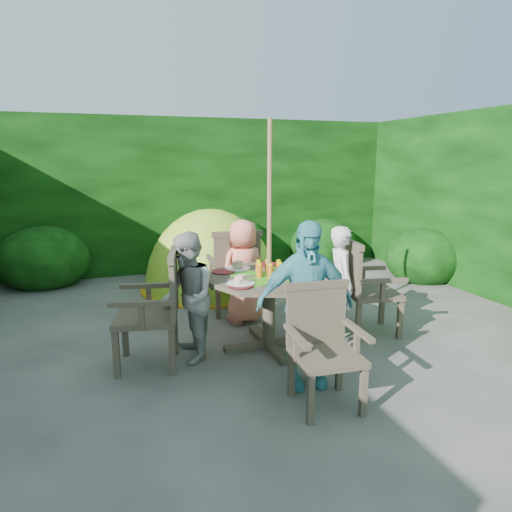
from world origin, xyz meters
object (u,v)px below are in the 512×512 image
object	(u,v)px
child_right	(341,283)
child_front	(305,305)
child_back	(243,271)
patio_table	(269,287)
dome_tent	(211,288)
garden_chair_front	(323,344)
child_left	(188,297)
garden_chair_left	(156,308)
garden_chair_right	(364,286)
garden_chair_back	(235,271)
parasol_pole	(269,239)

from	to	relation	value
child_right	child_front	bearing A→B (deg)	147.88
child_back	child_front	distance (m)	1.60
patio_table	dome_tent	xyz separation A→B (m)	(-0.07, 2.29, -0.62)
garden_chair_front	child_left	bearing A→B (deg)	131.08
garden_chair_left	dome_tent	bearing A→B (deg)	167.76
garden_chair_right	dome_tent	distance (m)	2.58
garden_chair_front	dome_tent	distance (m)	3.43
garden_chair_right	child_front	bearing A→B (deg)	137.94
garden_chair_right	garden_chair_front	xyz separation A→B (m)	(-1.06, -1.15, -0.05)
garden_chair_right	child_back	world-z (taller)	child_back
garden_chair_back	garden_chair_front	xyz separation A→B (m)	(0.07, -2.19, -0.06)
garden_chair_back	child_right	xyz separation A→B (m)	(0.84, -1.07, 0.06)
parasol_pole	child_front	distance (m)	0.90
patio_table	child_right	size ratio (longest dim) A/B	1.10
dome_tent	parasol_pole	bearing A→B (deg)	-87.70
child_back	dome_tent	bearing A→B (deg)	-103.04
child_front	dome_tent	world-z (taller)	child_front
garden_chair_right	child_right	world-z (taller)	child_right
child_left	child_front	xyz separation A→B (m)	(0.82, -0.78, 0.09)
parasol_pole	dome_tent	world-z (taller)	parasol_pole
patio_table	parasol_pole	world-z (taller)	parasol_pole
garden_chair_left	child_front	world-z (taller)	child_front
parasol_pole	child_right	distance (m)	0.95
child_back	child_front	world-z (taller)	child_front
patio_table	parasol_pole	distance (m)	0.48
garden_chair_left	child_left	size ratio (longest dim) A/B	0.84
garden_chair_left	child_back	world-z (taller)	child_back
garden_chair_front	dome_tent	bearing A→B (deg)	95.06
garden_chair_left	child_front	distance (m)	1.35
garden_chair_front	child_front	world-z (taller)	child_front
patio_table	dome_tent	size ratio (longest dim) A/B	0.56
parasol_pole	child_left	size ratio (longest dim) A/B	1.83
child_right	child_back	xyz separation A→B (m)	(-0.82, 0.78, 0.00)
parasol_pole	garden_chair_right	size ratio (longest dim) A/B	2.25
parasol_pole	child_front	world-z (taller)	parasol_pole
garden_chair_right	garden_chair_left	distance (m)	2.19
patio_table	garden_chair_back	size ratio (longest dim) A/B	1.30
garden_chair_right	child_back	xyz separation A→B (m)	(-1.11, 0.76, 0.07)
garden_chair_front	child_front	size ratio (longest dim) A/B	0.64
parasol_pole	child_front	size ratio (longest dim) A/B	1.60
garden_chair_left	dome_tent	size ratio (longest dim) A/B	0.44
garden_chair_right	garden_chair_left	xyz separation A→B (m)	(-2.19, -0.09, 0.02)
child_front	dome_tent	size ratio (longest dim) A/B	0.60
parasol_pole	child_left	distance (m)	0.94
parasol_pole	child_back	bearing A→B (deg)	91.41
child_right	garden_chair_front	bearing A→B (deg)	157.13
parasol_pole	garden_chair_right	bearing A→B (deg)	2.29
garden_chair_left	garden_chair_back	size ratio (longest dim) A/B	1.02
garden_chair_right	child_left	size ratio (longest dim) A/B	0.81
garden_chair_right	parasol_pole	bearing A→B (deg)	102.10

